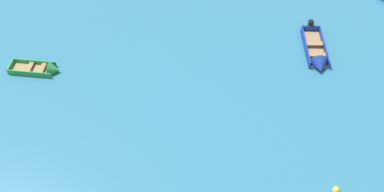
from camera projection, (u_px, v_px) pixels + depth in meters
rowboat_green_outer_right at (44, 69)px, 26.56m from camera, size 3.12×1.54×0.91m
rowboat_deep_blue_back_row_right at (317, 56)px, 27.24m from camera, size 1.53×4.14×1.08m
mooring_buoy_trailing at (336, 190)px, 21.45m from camera, size 0.34×0.34×0.34m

